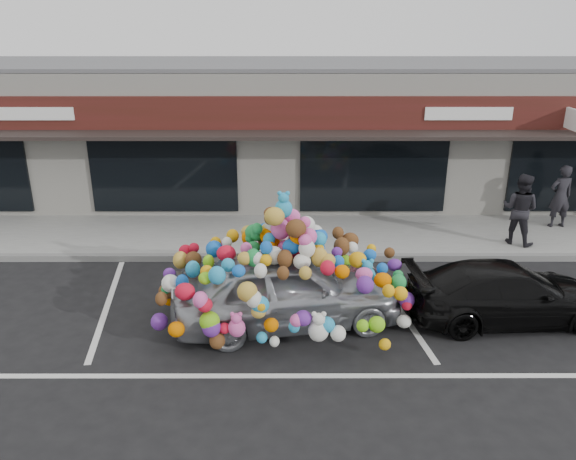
{
  "coord_description": "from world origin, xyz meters",
  "views": [
    {
      "loc": [
        0.53,
        -10.16,
        5.52
      ],
      "look_at": [
        0.55,
        1.4,
        1.21
      ],
      "focal_mm": 35.0,
      "sensor_mm": 36.0,
      "label": 1
    }
  ],
  "objects_px": {
    "black_sedan": "(508,293)",
    "pedestrian_b": "(520,209)",
    "toy_car": "(286,280)",
    "pedestrian_a": "(560,196)"
  },
  "relations": [
    {
      "from": "black_sedan",
      "to": "pedestrian_a",
      "type": "distance_m",
      "value": 5.9
    },
    {
      "from": "black_sedan",
      "to": "pedestrian_b",
      "type": "bearing_deg",
      "value": -28.03
    },
    {
      "from": "toy_car",
      "to": "pedestrian_b",
      "type": "xyz_separation_m",
      "value": [
        5.91,
        3.84,
        0.15
      ]
    },
    {
      "from": "toy_car",
      "to": "pedestrian_b",
      "type": "relative_size",
      "value": 2.69
    },
    {
      "from": "black_sedan",
      "to": "pedestrian_b",
      "type": "height_order",
      "value": "pedestrian_b"
    },
    {
      "from": "black_sedan",
      "to": "pedestrian_b",
      "type": "distance_m",
      "value": 4.05
    },
    {
      "from": "black_sedan",
      "to": "pedestrian_a",
      "type": "height_order",
      "value": "pedestrian_a"
    },
    {
      "from": "toy_car",
      "to": "pedestrian_a",
      "type": "distance_m",
      "value": 9.07
    },
    {
      "from": "black_sedan",
      "to": "pedestrian_b",
      "type": "xyz_separation_m",
      "value": [
        1.6,
        3.69,
        0.49
      ]
    },
    {
      "from": "black_sedan",
      "to": "toy_car",
      "type": "bearing_deg",
      "value": 87.45
    }
  ]
}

